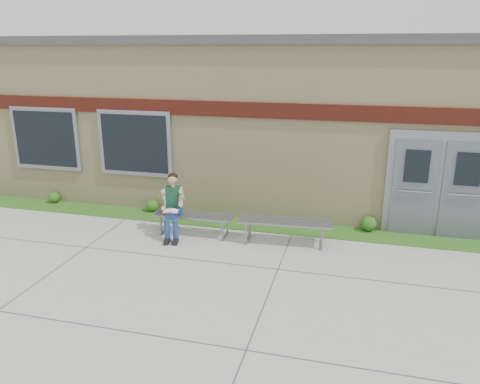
# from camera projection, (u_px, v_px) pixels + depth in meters

# --- Properties ---
(ground) EXTENTS (80.00, 80.00, 0.00)m
(ground) POSITION_uv_depth(u_px,v_px,m) (219.00, 275.00, 8.44)
(ground) COLOR #9E9E99
(ground) RESTS_ON ground
(grass_strip) EXTENTS (16.00, 0.80, 0.02)m
(grass_strip) POSITION_uv_depth(u_px,v_px,m) (251.00, 224.00, 10.84)
(grass_strip) COLOR #205516
(grass_strip) RESTS_ON ground
(school_building) EXTENTS (16.20, 6.22, 4.20)m
(school_building) POSITION_uv_depth(u_px,v_px,m) (278.00, 114.00, 13.35)
(school_building) COLOR beige
(school_building) RESTS_ON ground
(bench_left) EXTENTS (1.76, 0.50, 0.46)m
(bench_left) POSITION_uv_depth(u_px,v_px,m) (194.00, 219.00, 10.21)
(bench_left) COLOR slate
(bench_left) RESTS_ON ground
(bench_right) EXTENTS (1.97, 0.67, 0.50)m
(bench_right) POSITION_uv_depth(u_px,v_px,m) (285.00, 226.00, 9.72)
(bench_right) COLOR slate
(bench_right) RESTS_ON ground
(girl) EXTENTS (0.54, 0.87, 1.38)m
(girl) POSITION_uv_depth(u_px,v_px,m) (173.00, 205.00, 10.00)
(girl) COLOR navy
(girl) RESTS_ON ground
(shrub_west) EXTENTS (0.28, 0.28, 0.28)m
(shrub_west) POSITION_uv_depth(u_px,v_px,m) (54.00, 197.00, 12.30)
(shrub_west) COLOR #205516
(shrub_west) RESTS_ON grass_strip
(shrub_mid) EXTENTS (0.31, 0.31, 0.31)m
(shrub_mid) POSITION_uv_depth(u_px,v_px,m) (152.00, 205.00, 11.64)
(shrub_mid) COLOR #205516
(shrub_mid) RESTS_ON grass_strip
(shrub_east) EXTENTS (0.33, 0.33, 0.33)m
(shrub_east) POSITION_uv_depth(u_px,v_px,m) (369.00, 224.00, 10.39)
(shrub_east) COLOR #205516
(shrub_east) RESTS_ON grass_strip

